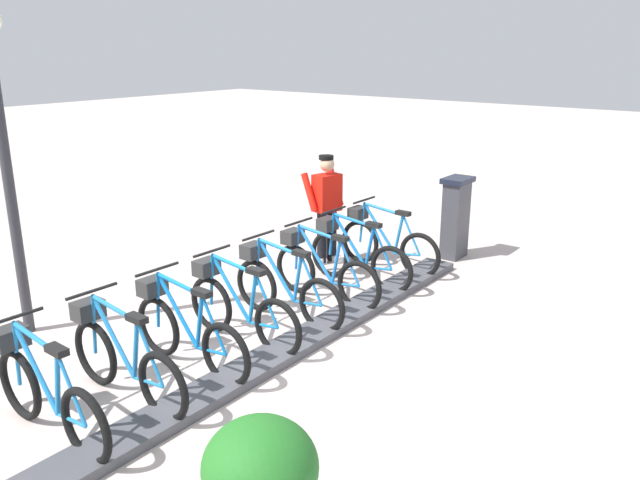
{
  "coord_description": "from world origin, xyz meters",
  "views": [
    {
      "loc": [
        -4.16,
        4.95,
        3.26
      ],
      "look_at": [
        0.5,
        -1.15,
        0.9
      ],
      "focal_mm": 36.21,
      "sensor_mm": 36.0,
      "label": 1
    }
  ],
  "objects_px": {
    "bike_docked_1": "(355,254)",
    "payment_kiosk": "(455,216)",
    "bike_docked_6": "(122,358)",
    "bike_docked_7": "(45,392)",
    "bike_docked_5": "(185,330)",
    "bike_docked_2": "(322,269)",
    "worker_near_rack": "(327,205)",
    "bike_docked_3": "(283,286)",
    "lamp_post": "(0,125)",
    "bike_docked_4": "(238,306)",
    "bike_docked_0": "(385,241)"
  },
  "relations": [
    {
      "from": "payment_kiosk",
      "to": "bike_docked_6",
      "type": "distance_m",
      "value": 5.82
    },
    {
      "from": "worker_near_rack",
      "to": "bike_docked_0",
      "type": "bearing_deg",
      "value": -162.3
    },
    {
      "from": "payment_kiosk",
      "to": "bike_docked_5",
      "type": "xyz_separation_m",
      "value": [
        0.57,
        5.01,
        -0.24
      ]
    },
    {
      "from": "bike_docked_0",
      "to": "bike_docked_3",
      "type": "height_order",
      "value": "same"
    },
    {
      "from": "payment_kiosk",
      "to": "bike_docked_5",
      "type": "relative_size",
      "value": 0.74
    },
    {
      "from": "bike_docked_2",
      "to": "bike_docked_3",
      "type": "xyz_separation_m",
      "value": [
        0.0,
        0.77,
        0.0
      ]
    },
    {
      "from": "lamp_post",
      "to": "bike_docked_0",
      "type": "bearing_deg",
      "value": -116.11
    },
    {
      "from": "bike_docked_3",
      "to": "worker_near_rack",
      "type": "height_order",
      "value": "worker_near_rack"
    },
    {
      "from": "bike_docked_4",
      "to": "bike_docked_6",
      "type": "bearing_deg",
      "value": 90.0
    },
    {
      "from": "payment_kiosk",
      "to": "lamp_post",
      "type": "bearing_deg",
      "value": 63.77
    },
    {
      "from": "bike_docked_2",
      "to": "bike_docked_7",
      "type": "relative_size",
      "value": 1.0
    },
    {
      "from": "bike_docked_4",
      "to": "bike_docked_5",
      "type": "xyz_separation_m",
      "value": [
        0.0,
        0.77,
        0.0
      ]
    },
    {
      "from": "payment_kiosk",
      "to": "bike_docked_2",
      "type": "height_order",
      "value": "payment_kiosk"
    },
    {
      "from": "bike_docked_2",
      "to": "bike_docked_6",
      "type": "distance_m",
      "value": 3.1
    },
    {
      "from": "bike_docked_0",
      "to": "payment_kiosk",
      "type": "bearing_deg",
      "value": -116.67
    },
    {
      "from": "payment_kiosk",
      "to": "bike_docked_1",
      "type": "height_order",
      "value": "payment_kiosk"
    },
    {
      "from": "bike_docked_0",
      "to": "bike_docked_2",
      "type": "height_order",
      "value": "same"
    },
    {
      "from": "bike_docked_7",
      "to": "worker_near_rack",
      "type": "bearing_deg",
      "value": -80.32
    },
    {
      "from": "bike_docked_2",
      "to": "bike_docked_4",
      "type": "relative_size",
      "value": 1.0
    },
    {
      "from": "bike_docked_0",
      "to": "bike_docked_4",
      "type": "xyz_separation_m",
      "value": [
        0.0,
        3.1,
        0.0
      ]
    },
    {
      "from": "bike_docked_6",
      "to": "bike_docked_7",
      "type": "distance_m",
      "value": 0.77
    },
    {
      "from": "bike_docked_7",
      "to": "bike_docked_2",
      "type": "bearing_deg",
      "value": -90.0
    },
    {
      "from": "bike_docked_3",
      "to": "lamp_post",
      "type": "relative_size",
      "value": 0.47
    },
    {
      "from": "bike_docked_0",
      "to": "bike_docked_6",
      "type": "xyz_separation_m",
      "value": [
        0.0,
        4.65,
        0.0
      ]
    },
    {
      "from": "payment_kiosk",
      "to": "bike_docked_7",
      "type": "height_order",
      "value": "payment_kiosk"
    },
    {
      "from": "bike_docked_6",
      "to": "bike_docked_2",
      "type": "bearing_deg",
      "value": -90.0
    },
    {
      "from": "bike_docked_6",
      "to": "bike_docked_7",
      "type": "xyz_separation_m",
      "value": [
        0.0,
        0.77,
        0.0
      ]
    },
    {
      "from": "bike_docked_0",
      "to": "bike_docked_5",
      "type": "distance_m",
      "value": 3.87
    },
    {
      "from": "worker_near_rack",
      "to": "lamp_post",
      "type": "distance_m",
      "value": 4.57
    },
    {
      "from": "bike_docked_5",
      "to": "bike_docked_6",
      "type": "xyz_separation_m",
      "value": [
        0.0,
        0.77,
        0.0
      ]
    },
    {
      "from": "bike_docked_2",
      "to": "bike_docked_7",
      "type": "height_order",
      "value": "same"
    },
    {
      "from": "bike_docked_6",
      "to": "bike_docked_7",
      "type": "height_order",
      "value": "same"
    },
    {
      "from": "bike_docked_1",
      "to": "bike_docked_6",
      "type": "distance_m",
      "value": 3.87
    },
    {
      "from": "bike_docked_3",
      "to": "bike_docked_5",
      "type": "relative_size",
      "value": 1.0
    },
    {
      "from": "bike_docked_2",
      "to": "worker_near_rack",
      "type": "height_order",
      "value": "worker_near_rack"
    },
    {
      "from": "bike_docked_1",
      "to": "worker_near_rack",
      "type": "relative_size",
      "value": 1.04
    },
    {
      "from": "payment_kiosk",
      "to": "bike_docked_1",
      "type": "relative_size",
      "value": 0.74
    },
    {
      "from": "bike_docked_2",
      "to": "bike_docked_5",
      "type": "xyz_separation_m",
      "value": [
        0.0,
        2.32,
        0.0
      ]
    },
    {
      "from": "bike_docked_4",
      "to": "bike_docked_7",
      "type": "relative_size",
      "value": 1.0
    },
    {
      "from": "bike_docked_0",
      "to": "bike_docked_2",
      "type": "relative_size",
      "value": 1.0
    },
    {
      "from": "bike_docked_4",
      "to": "bike_docked_7",
      "type": "distance_m",
      "value": 2.32
    },
    {
      "from": "bike_docked_1",
      "to": "bike_docked_2",
      "type": "relative_size",
      "value": 1.0
    },
    {
      "from": "bike_docked_5",
      "to": "bike_docked_7",
      "type": "xyz_separation_m",
      "value": [
        0.0,
        1.55,
        0.0
      ]
    },
    {
      "from": "bike_docked_7",
      "to": "bike_docked_5",
      "type": "bearing_deg",
      "value": -90.0
    },
    {
      "from": "bike_docked_1",
      "to": "payment_kiosk",
      "type": "bearing_deg",
      "value": -106.64
    },
    {
      "from": "bike_docked_1",
      "to": "bike_docked_5",
      "type": "xyz_separation_m",
      "value": [
        0.0,
        3.1,
        0.0
      ]
    },
    {
      "from": "bike_docked_3",
      "to": "bike_docked_1",
      "type": "bearing_deg",
      "value": -90.0
    },
    {
      "from": "bike_docked_1",
      "to": "bike_docked_7",
      "type": "distance_m",
      "value": 4.65
    },
    {
      "from": "bike_docked_3",
      "to": "bike_docked_5",
      "type": "xyz_separation_m",
      "value": [
        0.0,
        1.55,
        0.0
      ]
    },
    {
      "from": "payment_kiosk",
      "to": "lamp_post",
      "type": "relative_size",
      "value": 0.35
    }
  ]
}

